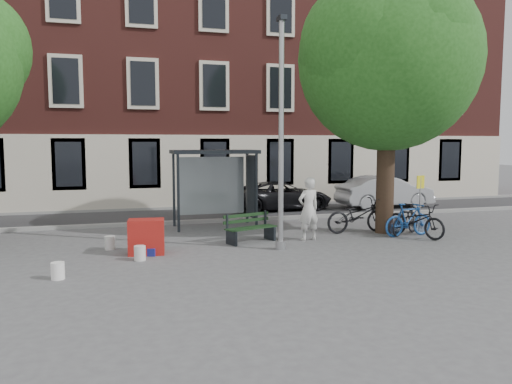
{
  "coord_description": "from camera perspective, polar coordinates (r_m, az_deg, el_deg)",
  "views": [
    {
      "loc": [
        -4.26,
        -12.5,
        2.85
      ],
      "look_at": [
        -0.2,
        1.69,
        1.4
      ],
      "focal_mm": 35.0,
      "sensor_mm": 36.0,
      "label": 1
    }
  ],
  "objects": [
    {
      "name": "ground",
      "position": [
        13.51,
        2.82,
        -6.57
      ],
      "size": [
        90.0,
        90.0,
        0.0
      ],
      "primitive_type": "plane",
      "color": "#4C4C4F",
      "rests_on": "ground"
    },
    {
      "name": "road",
      "position": [
        20.16,
        -3.6,
        -2.51
      ],
      "size": [
        40.0,
        4.0,
        0.01
      ],
      "primitive_type": "cube",
      "color": "#28282B",
      "rests_on": "ground"
    },
    {
      "name": "curb_near",
      "position": [
        18.23,
        -2.25,
        -3.19
      ],
      "size": [
        40.0,
        0.25,
        0.12
      ],
      "primitive_type": "cube",
      "color": "gray",
      "rests_on": "ground"
    },
    {
      "name": "curb_far",
      "position": [
        22.1,
        -4.71,
        -1.66
      ],
      "size": [
        40.0,
        0.25,
        0.12
      ],
      "primitive_type": "cube",
      "color": "gray",
      "rests_on": "ground"
    },
    {
      "name": "building_row",
      "position": [
        26.18,
        -6.61,
        14.7
      ],
      "size": [
        30.0,
        8.0,
        14.0
      ],
      "primitive_type": "cube",
      "color": "maroon",
      "rests_on": "ground"
    },
    {
      "name": "lamppost",
      "position": [
        13.21,
        2.88,
        5.31
      ],
      "size": [
        0.28,
        0.35,
        6.11
      ],
      "color": "#9EA0A3",
      "rests_on": "ground"
    },
    {
      "name": "tree_right",
      "position": [
        16.4,
        15.16,
        15.13
      ],
      "size": [
        5.76,
        5.6,
        8.2
      ],
      "color": "black",
      "rests_on": "ground"
    },
    {
      "name": "bus_shelter",
      "position": [
        17.03,
        -3.55,
        2.47
      ],
      "size": [
        2.85,
        1.45,
        2.62
      ],
      "color": "#1E2328",
      "rests_on": "ground"
    },
    {
      "name": "painter",
      "position": [
        14.69,
        6.02,
        -1.93
      ],
      "size": [
        0.75,
        0.56,
        1.86
      ],
      "primitive_type": "imported",
      "rotation": [
        0.0,
        0.0,
        3.33
      ],
      "color": "silver",
      "rests_on": "ground"
    },
    {
      "name": "bench",
      "position": [
        14.43,
        -0.68,
        -4.28
      ],
      "size": [
        1.64,
        0.99,
        0.81
      ],
      "rotation": [
        0.0,
        0.0,
        0.34
      ],
      "color": "#1E2328",
      "rests_on": "ground"
    },
    {
      "name": "bike_a",
      "position": [
        16.23,
        11.52,
        -2.64
      ],
      "size": [
        2.12,
        0.77,
        1.11
      ],
      "primitive_type": "imported",
      "rotation": [
        0.0,
        0.0,
        1.59
      ],
      "color": "black",
      "rests_on": "ground"
    },
    {
      "name": "bike_b",
      "position": [
        15.99,
        17.03,
        -3.04
      ],
      "size": [
        1.76,
        0.68,
        1.03
      ],
      "primitive_type": "imported",
      "rotation": [
        0.0,
        0.0,
        1.69
      ],
      "color": "navy",
      "rests_on": "ground"
    },
    {
      "name": "bike_c",
      "position": [
        15.93,
        17.77,
        -3.07
      ],
      "size": [
        1.41,
        2.09,
        1.04
      ],
      "primitive_type": "imported",
      "rotation": [
        0.0,
        0.0,
        0.4
      ],
      "color": "black",
      "rests_on": "ground"
    },
    {
      "name": "bike_d",
      "position": [
        16.22,
        16.74,
        -2.97
      ],
      "size": [
        1.67,
        1.25,
        1.0
      ],
      "primitive_type": "imported",
      "rotation": [
        0.0,
        0.0,
        2.1
      ],
      "color": "black",
      "rests_on": "ground"
    },
    {
      "name": "car_dark",
      "position": [
        21.33,
        2.84,
        -0.42
      ],
      "size": [
        4.51,
        2.29,
        1.22
      ],
      "primitive_type": "imported",
      "rotation": [
        0.0,
        0.0,
        1.63
      ],
      "color": "black",
      "rests_on": "ground"
    },
    {
      "name": "car_silver",
      "position": [
        22.8,
        14.51,
        0.04
      ],
      "size": [
        4.32,
        1.62,
        1.41
      ],
      "primitive_type": "imported",
      "rotation": [
        0.0,
        0.0,
        1.6
      ],
      "color": "#A3A5AA",
      "rests_on": "ground"
    },
    {
      "name": "red_stand",
      "position": [
        13.18,
        -12.42,
        -5.02
      ],
      "size": [
        0.96,
        0.7,
        0.9
      ],
      "primitive_type": "cube",
      "rotation": [
        0.0,
        0.0,
        -0.11
      ],
      "color": "maroon",
      "rests_on": "ground"
    },
    {
      "name": "blue_crate",
      "position": [
        13.16,
        -12.36,
        -6.58
      ],
      "size": [
        0.67,
        0.59,
        0.2
      ],
      "primitive_type": "cube",
      "rotation": [
        0.0,
        0.0,
        -0.42
      ],
      "color": "navy",
      "rests_on": "ground"
    },
    {
      "name": "bucket_a",
      "position": [
        11.38,
        -21.71,
        -8.37
      ],
      "size": [
        0.33,
        0.33,
        0.36
      ],
      "primitive_type": "cylinder",
      "rotation": [
        0.0,
        0.0,
        -0.19
      ],
      "color": "white",
      "rests_on": "ground"
    },
    {
      "name": "bucket_b",
      "position": [
        12.56,
        -13.13,
        -6.82
      ],
      "size": [
        0.3,
        0.3,
        0.36
      ],
      "primitive_type": "cylinder",
      "rotation": [
        0.0,
        0.0,
        -0.07
      ],
      "color": "silver",
      "rests_on": "ground"
    },
    {
      "name": "bucket_c",
      "position": [
        14.03,
        -16.35,
        -5.59
      ],
      "size": [
        0.31,
        0.31,
        0.36
      ],
      "primitive_type": "cylinder",
      "rotation": [
        0.0,
        0.0,
        0.1
      ],
      "color": "silver",
      "rests_on": "ground"
    },
    {
      "name": "notice_sign",
      "position": [
        16.68,
        18.26,
        0.02
      ],
      "size": [
        0.31,
        0.1,
        1.83
      ],
      "rotation": [
        0.0,
        0.0,
        0.22
      ],
      "color": "#9EA0A3",
      "rests_on": "ground"
    }
  ]
}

